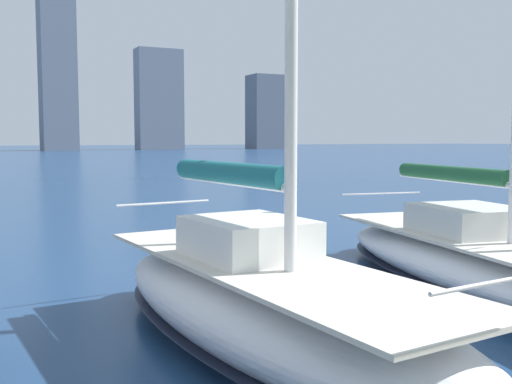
% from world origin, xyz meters
% --- Properties ---
extents(sailboat_forest, '(4.49, 9.68, 10.34)m').
position_xyz_m(sailboat_forest, '(-5.49, -7.63, 0.59)').
color(sailboat_forest, white).
rests_on(sailboat_forest, ground).
extents(sailboat_teal, '(3.09, 8.10, 10.05)m').
position_xyz_m(sailboat_teal, '(-0.05, -6.42, 0.71)').
color(sailboat_teal, white).
rests_on(sailboat_teal, ground).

